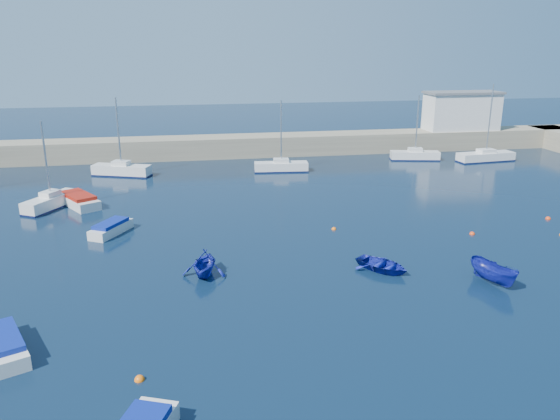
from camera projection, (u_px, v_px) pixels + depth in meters
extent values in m
plane|color=#0B1E33|center=(355.00, 321.00, 29.32)|extent=(220.00, 220.00, 0.00)
cube|color=gray|center=(249.00, 146.00, 72.21)|extent=(96.00, 4.50, 2.60)
cube|color=silver|center=(462.00, 112.00, 76.18)|extent=(10.00, 4.00, 5.00)
cube|color=silver|center=(51.00, 202.00, 49.30)|extent=(4.34, 5.89, 1.13)
cylinder|color=#B7BABC|center=(46.00, 159.00, 48.14)|extent=(0.17, 0.17, 6.74)
cube|color=silver|center=(122.00, 170.00, 61.36)|extent=(6.75, 4.00, 1.20)
cylinder|color=#B7BABC|center=(118.00, 132.00, 60.08)|extent=(0.18, 0.18, 7.50)
cube|color=silver|center=(281.00, 167.00, 63.37)|extent=(6.29, 2.25, 1.08)
cylinder|color=#B7BABC|center=(281.00, 132.00, 62.17)|extent=(0.16, 0.16, 7.09)
cube|color=silver|center=(415.00, 156.00, 69.63)|extent=(6.33, 2.94, 1.10)
cylinder|color=#B7BABC|center=(417.00, 124.00, 68.44)|extent=(0.16, 0.16, 7.02)
cube|color=silver|center=(486.00, 157.00, 68.88)|extent=(7.53, 2.80, 1.10)
cylinder|color=#B7BABC|center=(490.00, 119.00, 67.47)|extent=(0.16, 0.16, 8.46)
cube|color=silver|center=(3.00, 347.00, 26.20)|extent=(3.38, 4.85, 0.75)
cube|color=navy|center=(2.00, 337.00, 26.05)|extent=(2.83, 3.77, 0.28)
cube|color=silver|center=(111.00, 229.00, 42.71)|extent=(3.22, 4.19, 0.72)
cube|color=navy|center=(111.00, 223.00, 42.57)|extent=(2.66, 3.29, 0.27)
cube|color=silver|center=(79.00, 201.00, 50.05)|extent=(4.57, 5.76, 0.83)
cube|color=#9B170B|center=(78.00, 195.00, 49.89)|extent=(3.76, 4.52, 0.31)
imported|color=#151F96|center=(382.00, 265.00, 35.81)|extent=(4.28, 4.48, 0.75)
imported|color=#151F96|center=(204.00, 263.00, 34.88)|extent=(3.57, 3.88, 1.72)
imported|color=#151F96|center=(494.00, 273.00, 33.76)|extent=(2.30, 3.82, 1.38)
sphere|color=orange|center=(140.00, 380.00, 24.23)|extent=(0.47, 0.47, 0.47)
sphere|color=#E83D11|center=(472.00, 234.00, 42.68)|extent=(0.43, 0.43, 0.43)
sphere|color=orange|center=(334.00, 229.00, 43.77)|extent=(0.39, 0.39, 0.39)
sphere|color=#E83D11|center=(548.00, 219.00, 46.36)|extent=(0.45, 0.45, 0.45)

